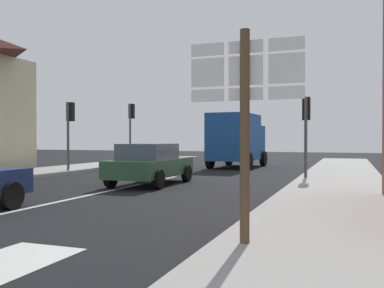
# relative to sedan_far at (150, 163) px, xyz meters

# --- Properties ---
(ground_plane) EXTENTS (80.00, 80.00, 0.00)m
(ground_plane) POSITION_rel_sedan_far_xyz_m (-0.37, 1.32, -0.76)
(ground_plane) COLOR black
(sidewalk_right) EXTENTS (3.14, 44.00, 0.14)m
(sidewalk_right) POSITION_rel_sedan_far_xyz_m (6.39, -0.68, -0.69)
(sidewalk_right) COLOR #9E9B96
(sidewalk_right) RESTS_ON ground
(lane_centre_stripe) EXTENTS (0.16, 12.00, 0.01)m
(lane_centre_stripe) POSITION_rel_sedan_far_xyz_m (-0.37, -2.68, -0.75)
(lane_centre_stripe) COLOR silver
(lane_centre_stripe) RESTS_ON ground
(sedan_far) EXTENTS (2.02, 4.23, 1.47)m
(sedan_far) POSITION_rel_sedan_far_xyz_m (0.00, 0.00, 0.00)
(sedan_far) COLOR #2D5133
(sedan_far) RESTS_ON ground
(delivery_truck) EXTENTS (2.68, 5.10, 3.05)m
(delivery_truck) POSITION_rel_sedan_far_xyz_m (0.60, 10.27, 0.89)
(delivery_truck) COLOR #19478C
(delivery_truck) RESTS_ON ground
(route_sign_post) EXTENTS (1.66, 0.14, 3.20)m
(route_sign_post) POSITION_rel_sedan_far_xyz_m (5.30, -7.92, 1.24)
(route_sign_post) COLOR brown
(route_sign_post) RESTS_ON ground
(traffic_light_far_left) EXTENTS (0.30, 0.49, 3.79)m
(traffic_light_far_left) POSITION_rel_sedan_far_xyz_m (-5.86, 9.55, 2.05)
(traffic_light_far_left) COLOR #47474C
(traffic_light_far_left) RESTS_ON ground
(traffic_light_near_right) EXTENTS (0.30, 0.49, 3.28)m
(traffic_light_near_right) POSITION_rel_sedan_far_xyz_m (5.11, 3.42, 1.67)
(traffic_light_near_right) COLOR #47474C
(traffic_light_near_right) RESTS_ON ground
(traffic_light_near_left) EXTENTS (0.30, 0.49, 3.39)m
(traffic_light_near_left) POSITION_rel_sedan_far_xyz_m (-5.86, 3.38, 1.75)
(traffic_light_near_left) COLOR #47474C
(traffic_light_near_left) RESTS_ON ground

